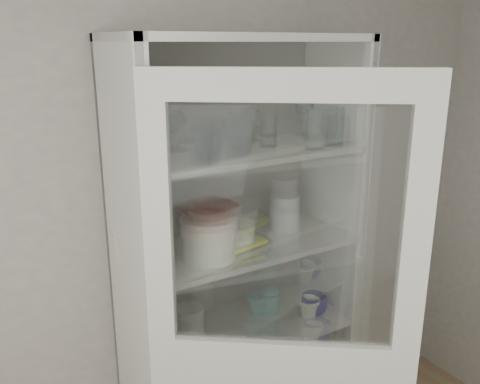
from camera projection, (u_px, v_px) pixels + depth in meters
wall_back at (174, 226)px, 2.21m from camera, size 3.60×0.02×2.60m
pantry_cabinet at (233, 304)px, 2.28m from camera, size 1.00×0.45×2.10m
tumbler_0 at (157, 147)px, 1.68m from camera, size 0.07×0.07×0.15m
tumbler_1 at (203, 146)px, 1.74m from camera, size 0.08×0.08×0.13m
tumbler_2 at (210, 143)px, 1.76m from camera, size 0.09×0.09×0.14m
tumbler_3 at (235, 136)px, 1.87m from camera, size 0.10×0.10×0.15m
tumbler_4 at (315, 129)px, 2.00m from camera, size 0.10×0.10×0.16m
tumbler_5 at (336, 126)px, 2.12m from camera, size 0.08×0.08×0.14m
tumbler_6 at (335, 127)px, 2.06m from camera, size 0.10×0.10×0.15m
tumbler_7 at (143, 140)px, 1.78m from camera, size 0.08×0.08×0.15m
tumbler_8 at (139, 141)px, 1.81m from camera, size 0.08×0.08×0.14m
tumbler_9 at (214, 136)px, 1.91m from camera, size 0.09×0.09×0.13m
tumbler_10 at (243, 130)px, 2.02m from camera, size 0.08×0.08×0.14m
tumbler_11 at (269, 130)px, 2.05m from camera, size 0.08×0.08×0.13m
goblet_0 at (172, 131)px, 1.97m from camera, size 0.07×0.07×0.15m
goblet_1 at (177, 129)px, 1.95m from camera, size 0.08×0.08×0.17m
goblet_2 at (252, 122)px, 2.16m from camera, size 0.07×0.07×0.16m
goblet_3 at (304, 114)px, 2.29m from camera, size 0.08×0.08×0.19m
plate_stack_front at (209, 246)px, 1.97m from camera, size 0.21×0.21×0.10m
plate_stack_back at (140, 242)px, 2.00m from camera, size 0.20×0.20×0.10m
cream_bowl at (209, 226)px, 1.94m from camera, size 0.29×0.29×0.07m
terracotta_bowl at (209, 211)px, 1.93m from camera, size 0.25×0.25×0.05m
glass_platter at (236, 244)px, 2.09m from camera, size 0.40×0.40×0.02m
yellow_trivet at (236, 241)px, 2.09m from camera, size 0.22×0.22×0.01m
white_ramekin at (236, 232)px, 2.07m from camera, size 0.20×0.20×0.07m
grey_bowl_stack at (284, 212)px, 2.26m from camera, size 0.13×0.13×0.16m
mug_blue at (314, 305)px, 2.33m from camera, size 0.14×0.14×0.10m
mug_teal at (257, 303)px, 2.35m from camera, size 0.12×0.12×0.09m
mug_white at (309, 308)px, 2.30m from camera, size 0.11×0.11×0.09m
teal_jar at (270, 301)px, 2.36m from camera, size 0.09×0.09×0.10m
measuring_cups at (180, 352)px, 2.02m from camera, size 0.10×0.10×0.04m
white_canister at (190, 322)px, 2.15m from camera, size 0.13×0.13×0.14m
tumbler_12 at (242, 135)px, 1.92m from camera, size 0.07×0.07×0.14m
tumbler_13 at (204, 138)px, 1.86m from camera, size 0.07×0.07×0.14m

